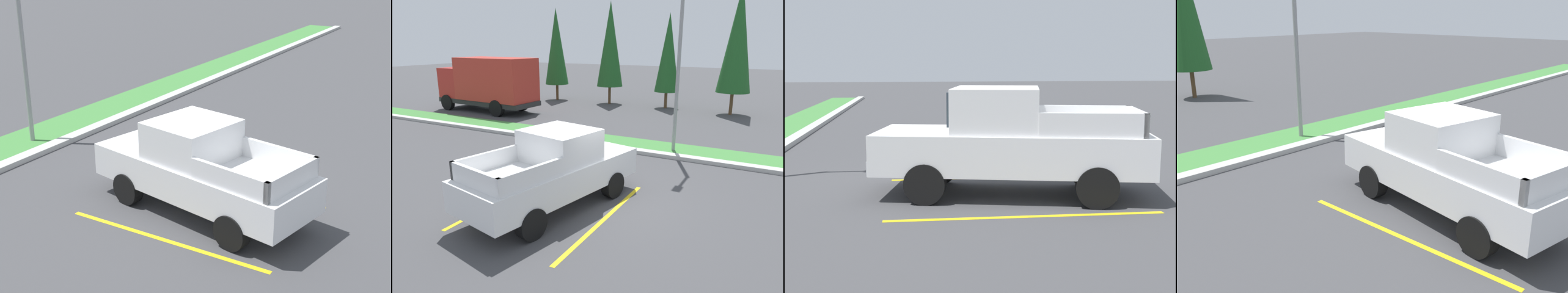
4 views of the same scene
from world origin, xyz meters
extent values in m
plane|color=#424244|center=(0.00, 0.00, 0.00)|extent=(120.00, 120.00, 0.00)
cube|color=yellow|center=(-2.42, -0.88, 0.00)|extent=(0.12, 4.80, 0.01)
cube|color=yellow|center=(0.68, -0.88, 0.00)|extent=(0.12, 4.80, 0.01)
cube|color=#B2B2AD|center=(0.00, 5.00, 0.07)|extent=(56.00, 0.40, 0.15)
cube|color=#42843D|center=(0.00, 6.10, 0.03)|extent=(56.00, 1.80, 0.06)
cylinder|color=black|center=(-1.39, 0.81, 0.38)|extent=(0.43, 0.80, 0.76)
cylinder|color=black|center=(0.27, 0.47, 0.38)|extent=(0.43, 0.80, 0.76)
cylinder|color=black|center=(-2.01, -2.23, 0.38)|extent=(0.43, 0.80, 0.76)
cylinder|color=black|center=(-0.34, -2.57, 0.38)|extent=(0.43, 0.80, 0.76)
cube|color=white|center=(-0.87, -0.88, 0.88)|extent=(2.89, 5.47, 0.76)
cube|color=white|center=(-0.81, -0.58, 1.68)|extent=(2.04, 1.92, 0.84)
cube|color=#2D3842|center=(-0.65, 0.22, 1.73)|extent=(1.60, 0.38, 0.63)
cube|color=white|center=(-1.99, -2.13, 1.48)|extent=(0.47, 1.88, 0.44)
cube|color=white|center=(-0.32, -2.47, 1.48)|extent=(0.47, 1.88, 0.44)
cube|color=white|center=(-1.33, -3.18, 1.48)|extent=(1.78, 0.45, 0.44)
cube|color=silver|center=(-0.36, 1.62, 0.64)|extent=(1.80, 0.51, 0.28)
cylinder|color=gray|center=(0.49, 5.90, 3.42)|extent=(0.14, 0.14, 6.83)
camera|label=1|loc=(-10.90, -6.68, 5.89)|focal=51.79mm
camera|label=2|loc=(4.39, -8.60, 4.32)|focal=34.12mm
camera|label=3|loc=(-11.01, 0.89, 2.59)|focal=49.34mm
camera|label=4|loc=(-8.07, -5.36, 4.10)|focal=39.19mm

